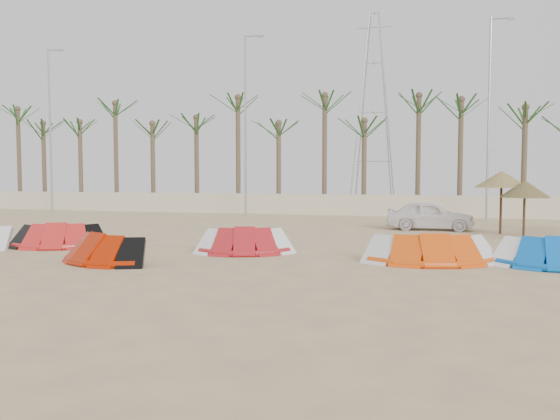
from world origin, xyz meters
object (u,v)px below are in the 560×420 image
(kite_blue, at_px, (556,251))
(kite_orange, at_px, (432,247))
(parasol_left, at_px, (502,179))
(parasol_mid, at_px, (525,189))
(kite_red_left, at_px, (64,235))
(car, at_px, (430,215))
(kite_red_right, at_px, (248,239))
(kite_red_mid, at_px, (109,247))

(kite_blue, bearing_deg, kite_orange, -178.95)
(parasol_left, height_order, parasol_mid, parasol_left)
(kite_red_left, xyz_separation_m, kite_blue, (15.65, -0.07, 0.00))
(car, bearing_deg, kite_red_right, 148.04)
(kite_blue, xyz_separation_m, parasol_left, (-0.41, 8.44, 1.90))
(kite_red_left, bearing_deg, parasol_mid, 24.95)
(parasol_mid, bearing_deg, kite_red_left, -155.05)
(kite_orange, bearing_deg, kite_red_mid, -165.42)
(kite_blue, height_order, parasol_mid, parasol_mid)
(parasol_left, xyz_separation_m, parasol_mid, (0.77, -0.92, -0.38))
(kite_blue, bearing_deg, kite_red_mid, -168.92)
(kite_red_right, distance_m, kite_blue, 8.98)
(parasol_mid, relative_size, car, 0.59)
(parasol_mid, bearing_deg, kite_orange, -115.63)
(kite_red_right, bearing_deg, kite_orange, -4.03)
(kite_orange, bearing_deg, parasol_left, 71.38)
(kite_blue, distance_m, parasol_mid, 7.68)
(car, bearing_deg, kite_red_left, 127.21)
(kite_orange, height_order, parasol_left, parasol_left)
(kite_red_right, bearing_deg, car, 58.09)
(kite_red_mid, xyz_separation_m, parasol_left, (11.88, 10.85, 1.90))
(kite_orange, relative_size, parasol_left, 1.47)
(kite_red_right, xyz_separation_m, parasol_left, (8.57, 8.10, 1.90))
(kite_red_mid, distance_m, parasol_mid, 16.15)
(kite_red_mid, distance_m, car, 14.89)
(car, bearing_deg, kite_orange, -179.88)
(kite_red_mid, bearing_deg, kite_blue, 11.08)
(kite_red_mid, height_order, kite_red_right, same)
(kite_red_left, bearing_deg, car, 37.25)
(kite_red_left, height_order, kite_red_mid, same)
(kite_red_mid, xyz_separation_m, kite_orange, (9.02, 2.35, 0.00))
(parasol_mid, bearing_deg, parasol_left, 129.80)
(kite_red_mid, bearing_deg, kite_red_left, 143.73)
(kite_red_left, height_order, car, car)
(car, bearing_deg, parasol_mid, -118.04)
(parasol_left, distance_m, parasol_mid, 1.26)
(kite_red_mid, relative_size, parasol_mid, 1.57)
(parasol_mid, bearing_deg, kite_blue, -92.77)
(kite_orange, distance_m, parasol_left, 9.17)
(kite_blue, xyz_separation_m, parasol_mid, (0.36, 7.52, 1.52))
(kite_orange, bearing_deg, parasol_mid, 64.37)
(kite_blue, distance_m, car, 10.02)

